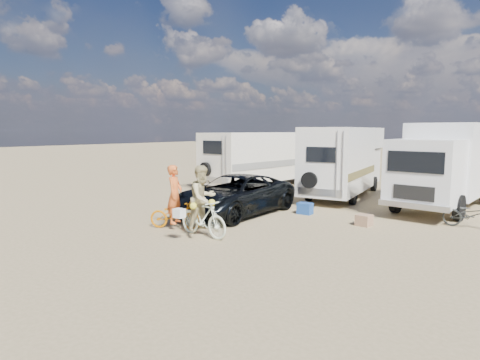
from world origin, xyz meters
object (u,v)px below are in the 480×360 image
Objects in this scene: bike_parked at (472,215)px; cooler at (305,208)px; rider_woman at (203,204)px; crate at (364,220)px; bike_woman at (203,218)px; bike_man at (175,215)px; box_truck at (445,166)px; dark_suv at (235,195)px; rv_left at (262,160)px; rv_main at (345,162)px; rider_man at (175,200)px.

cooler is (-5.06, -1.14, -0.23)m from bike_parked.
rider_woman is 5.15m from crate.
cooler is (0.85, 4.47, -0.34)m from bike_woman.
bike_man is 1.38m from rider_woman.
box_truck is 13.33× the size of cooler.
box_truck is 15.49× the size of crate.
bike_woman reaches higher than crate.
bike_man is at bearing -118.08° from cooler.
bike_man is at bearing -120.01° from box_truck.
crate is at bearing -33.39° from rider_woman.
dark_suv is 2.75× the size of rider_woman.
rv_left is 11.07m from bike_parked.
bike_man is (-1.62, -9.05, -1.12)m from rv_main.
dark_suv is at bearing -110.41° from rv_main.
bike_parked is at bearing -61.09° from box_truck.
rv_main is at bearing 2.88° from bike_woman.
rv_left is 1.05× the size of box_truck.
box_truck is 5.73m from cooler.
crate is at bearing 14.21° from dark_suv.
bike_parked is at bearing 21.05° from dark_suv.
rider_man is at bearing -118.08° from cooler.
rv_left reaches higher than dark_suv.
bike_woman is (1.11, -2.92, -0.16)m from dark_suv.
cooler is at bearing 38.39° from dark_suv.
rv_left is at bearing 29.78° from rider_woman.
rider_woman is at bearing -128.35° from crate.
rv_left is at bearing 168.93° from rv_main.
bike_parked is (7.19, 5.44, 0.00)m from bike_man.
bike_parked is at bearing -76.50° from rider_man.
rv_main is 0.98× the size of rv_left.
rv_main is at bearing -33.76° from bike_man.
bike_man is 9.01m from bike_parked.
cooler is at bearing -91.29° from rv_main.
rv_main is 9.21m from rider_man.
bike_woman is at bearing 131.85° from bike_parked.
rv_main is 9.24m from rider_woman.
rv_left is at bearing 143.87° from crate.
rv_main is at bearing 118.43° from crate.
box_truck is at bearing -15.69° from rv_main.
rv_main is 1.38× the size of dark_suv.
rider_woman is at bearing 131.85° from bike_parked.
box_truck is at bearing -22.94° from rider_woman.
bike_man is 0.99× the size of bike_parked.
rv_main is 4.27m from box_truck.
dark_suv reaches higher than cooler.
box_truck is 1.33× the size of dark_suv.
rider_man reaches higher than dark_suv.
rv_left is at bearing 178.90° from box_truck.
rv_main is at bearing 176.46° from box_truck.
rv_left reaches higher than rider_woman.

